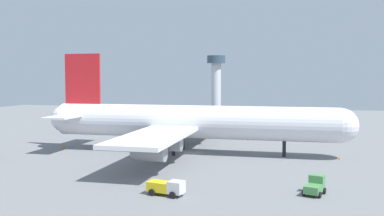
{
  "coord_description": "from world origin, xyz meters",
  "views": [
    {
      "loc": [
        20.38,
        -85.76,
        15.69
      ],
      "look_at": [
        0.0,
        0.0,
        9.34
      ],
      "focal_mm": 40.24,
      "sensor_mm": 36.0,
      "label": 1
    }
  ],
  "objects_px": {
    "cargo_airplane": "(191,122)",
    "safety_cone_nose": "(340,158)",
    "safety_cone_tail": "(64,146)",
    "control_tower": "(216,75)",
    "maintenance_van": "(315,186)",
    "fuel_truck": "(167,187)"
  },
  "relations": [
    {
      "from": "fuel_truck",
      "to": "control_tower",
      "type": "height_order",
      "value": "control_tower"
    },
    {
      "from": "maintenance_van",
      "to": "fuel_truck",
      "type": "xyz_separation_m",
      "value": [
        -19.19,
        -5.11,
        -0.01
      ]
    },
    {
      "from": "safety_cone_nose",
      "to": "maintenance_van",
      "type": "bearing_deg",
      "value": -102.38
    },
    {
      "from": "maintenance_van",
      "to": "control_tower",
      "type": "xyz_separation_m",
      "value": [
        -44.13,
        170.97,
        15.72
      ]
    },
    {
      "from": "maintenance_van",
      "to": "cargo_airplane",
      "type": "bearing_deg",
      "value": 131.12
    },
    {
      "from": "fuel_truck",
      "to": "safety_cone_nose",
      "type": "height_order",
      "value": "fuel_truck"
    },
    {
      "from": "safety_cone_nose",
      "to": "cargo_airplane",
      "type": "bearing_deg",
      "value": 178.59
    },
    {
      "from": "safety_cone_tail",
      "to": "control_tower",
      "type": "bearing_deg",
      "value": 86.74
    },
    {
      "from": "cargo_airplane",
      "to": "safety_cone_tail",
      "type": "height_order",
      "value": "cargo_airplane"
    },
    {
      "from": "safety_cone_nose",
      "to": "safety_cone_tail",
      "type": "xyz_separation_m",
      "value": [
        -58.11,
        0.07,
        0.09
      ]
    },
    {
      "from": "cargo_airplane",
      "to": "control_tower",
      "type": "relative_size",
      "value": 2.37
    },
    {
      "from": "safety_cone_tail",
      "to": "fuel_truck",
      "type": "bearing_deg",
      "value": -43.35
    },
    {
      "from": "control_tower",
      "to": "cargo_airplane",
      "type": "bearing_deg",
      "value": -81.83
    },
    {
      "from": "maintenance_van",
      "to": "safety_cone_tail",
      "type": "height_order",
      "value": "maintenance_van"
    },
    {
      "from": "cargo_airplane",
      "to": "safety_cone_nose",
      "type": "bearing_deg",
      "value": -1.41
    },
    {
      "from": "safety_cone_nose",
      "to": "safety_cone_tail",
      "type": "height_order",
      "value": "safety_cone_tail"
    },
    {
      "from": "maintenance_van",
      "to": "fuel_truck",
      "type": "relative_size",
      "value": 0.8
    },
    {
      "from": "cargo_airplane",
      "to": "safety_cone_tail",
      "type": "xyz_separation_m",
      "value": [
        -28.92,
        -0.65,
        -5.98
      ]
    },
    {
      "from": "safety_cone_tail",
      "to": "control_tower",
      "type": "distance_m",
      "value": 145.92
    },
    {
      "from": "fuel_truck",
      "to": "safety_cone_tail",
      "type": "distance_m",
      "value": 45.64
    },
    {
      "from": "fuel_truck",
      "to": "safety_cone_tail",
      "type": "bearing_deg",
      "value": 136.65
    },
    {
      "from": "cargo_airplane",
      "to": "safety_cone_nose",
      "type": "xyz_separation_m",
      "value": [
        29.19,
        -0.72,
        -6.07
      ]
    }
  ]
}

